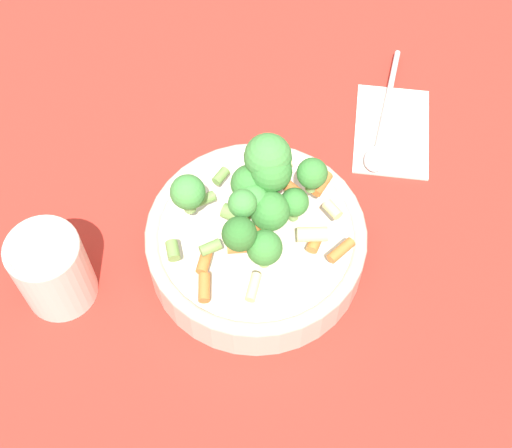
% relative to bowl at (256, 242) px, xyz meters
% --- Properties ---
extents(ground_plane, '(3.00, 3.00, 0.00)m').
position_rel_bowl_xyz_m(ground_plane, '(0.00, 0.00, -0.03)').
color(ground_plane, '#B72D23').
extents(bowl, '(0.22, 0.22, 0.05)m').
position_rel_bowl_xyz_m(bowl, '(0.00, 0.00, 0.00)').
color(bowl, beige).
rests_on(bowl, ground_plane).
extents(pasta_salad, '(0.18, 0.16, 0.08)m').
position_rel_bowl_xyz_m(pasta_salad, '(0.01, 0.01, 0.07)').
color(pasta_salad, '#8CB766').
rests_on(pasta_salad, bowl).
extents(cup, '(0.07, 0.07, 0.09)m').
position_rel_bowl_xyz_m(cup, '(-0.20, -0.00, 0.02)').
color(cup, silver).
rests_on(cup, ground_plane).
extents(napkin, '(0.12, 0.15, 0.01)m').
position_rel_bowl_xyz_m(napkin, '(0.19, 0.13, -0.03)').
color(napkin, white).
rests_on(napkin, ground_plane).
extents(spoon, '(0.10, 0.18, 0.01)m').
position_rel_bowl_xyz_m(spoon, '(0.18, 0.13, -0.02)').
color(spoon, silver).
rests_on(spoon, napkin).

